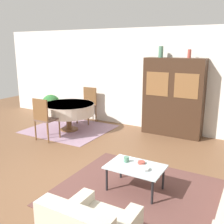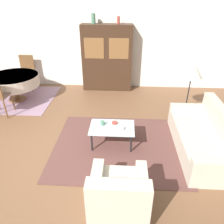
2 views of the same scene
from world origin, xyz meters
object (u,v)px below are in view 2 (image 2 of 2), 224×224
Objects in this scene: bowl_small at (115,123)px; dining_table at (13,81)px; couch at (205,138)px; coffee_table at (112,129)px; display_cabinet at (107,58)px; floor_lamp at (192,71)px; armchair at (119,195)px; vase_tall at (93,19)px; dining_chair_far at (27,70)px; bowl at (120,128)px; vase_short at (118,20)px; cup at (103,123)px.

dining_table is at bearing 148.27° from bowl_small.
couch is 1.80m from coffee_table.
display_cabinet is 2.63m from floor_lamp.
armchair is at bearing -48.62° from dining_table.
dining_chair_far is at bearing -177.30° from vase_tall.
bowl_small is (-1.73, -1.22, -0.72)m from floor_lamp.
vase_short is at bearing 92.92° from bowl.
bowl is (3.00, -1.98, -0.15)m from dining_table.
couch is 4.31m from vase_tall.
display_cabinet is 2.88m from bowl_small.
vase_tall is (-0.88, 4.45, 1.80)m from armchair.
vase_tall reaches higher than display_cabinet.
couch is at bearing -54.85° from display_cabinet.
cup is 0.32× the size of vase_tall.
display_cabinet is at bearing 97.45° from bowl_small.
armchair is 5.31m from dining_chair_far.
cup is 3.33m from vase_tall.
dining_table is 2.81m from vase_tall.
armchair is 2.99× the size of vase_tall.
dining_table reaches higher than bowl_small.
display_cabinet reaches higher than couch.
armchair is at bearing -78.86° from vase_tall.
couch is 2.16m from armchair.
floor_lamp is at bearing 35.11° from bowl_small.
armchair is 1.53m from coffee_table.
cup is 0.25m from bowl_small.
dining_table is at bearing 66.72° from couch.
vase_tall is 1.36× the size of vase_short.
dining_table reaches higher than cup.
vase_short is (-0.18, 4.45, 1.76)m from armchair.
bowl_small is at bearing -75.24° from vase_tall.
coffee_table is at bearing -108.59° from bowl_small.
cup is (2.65, -2.76, -0.14)m from dining_chair_far.
bowl_small is 0.59× the size of vase_short.
vase_tall is (-0.85, 2.99, 1.65)m from bowl.
vase_tall is (-2.49, 3.01, 1.81)m from couch.
floor_lamp is 7.91× the size of bowl.
display_cabinet is 7.07× the size of vase_tall.
armchair is at bearing -83.53° from display_cabinet.
cup is 3.28m from vase_short.
coffee_table is 0.64× the size of dining_table.
bowl is 3.52m from vase_tall.
cup is 0.43× the size of vase_short.
cup is (2.65, -1.85, -0.13)m from dining_table.
dining_table is at bearing 146.66° from bowl.
bowl_small is at bearing 83.13° from couch.
bowl is (0.16, -0.06, 0.06)m from coffee_table.
coffee_table is at bearing -20.23° from cup.
dining_chair_far is (-0.00, 0.91, 0.01)m from dining_table.
dining_table is at bearing 90.00° from dining_chair_far.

